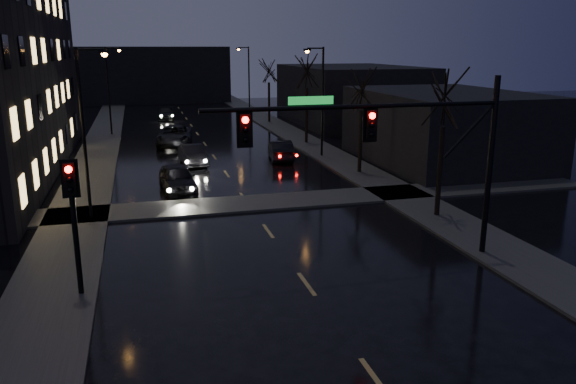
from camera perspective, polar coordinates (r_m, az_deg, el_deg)
sidewalk_left at (r=45.16m, az=-18.78°, el=3.63°), size 3.00×140.00×0.12m
sidewalk_right at (r=47.11m, az=2.34°, el=4.83°), size 3.00×140.00×0.12m
sidewalk_cross at (r=29.43m, az=-4.00°, el=-1.17°), size 40.00×3.00×0.12m
commercial_right_near at (r=41.36m, az=15.52°, el=6.37°), size 10.00×14.00×5.00m
commercial_right_far at (r=61.72m, az=6.41°, el=9.81°), size 12.00×18.00×6.00m
far_block at (r=87.46m, az=-13.68°, el=11.53°), size 22.00×10.00×8.00m
signal_mast at (r=20.72m, az=11.50°, el=5.52°), size 11.11×0.41×7.00m
signal_pole_left at (r=19.13m, az=-21.01°, el=-1.62°), size 0.35×0.41×4.53m
tree_near at (r=27.11m, az=15.71°, el=10.22°), size 3.52×3.52×8.08m
tree_mid_a at (r=36.10m, az=7.54°, el=10.96°), size 3.30×3.30×7.58m
tree_mid_b at (r=47.37m, az=1.94°, el=12.85°), size 3.74×3.74×8.59m
tree_far at (r=60.92m, az=-1.97°, el=12.72°), size 3.43×3.43×7.88m
streetlight_l_near at (r=27.62m, az=-19.72°, el=6.97°), size 1.53×0.28×8.00m
streetlight_l_far at (r=54.48m, az=-17.60°, el=10.49°), size 1.53×0.28×8.00m
streetlight_r_mid at (r=41.51m, az=3.25°, el=10.06°), size 1.53×0.28×8.00m
streetlight_r_far at (r=68.63m, az=-4.17°, el=11.82°), size 1.53×0.28×8.00m
oncoming_car_a at (r=32.47m, az=-11.17°, el=1.37°), size 2.13×4.62×1.53m
oncoming_car_b at (r=39.78m, az=-9.64°, el=3.73°), size 1.86×4.28×1.37m
oncoming_car_c at (r=47.96m, az=-11.47°, el=5.63°), size 3.45×6.14×1.62m
oncoming_car_d at (r=65.58m, az=-12.32°, el=7.79°), size 2.15×4.63×1.31m
lead_car at (r=40.86m, az=-0.77°, el=4.28°), size 2.13×4.57×1.45m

